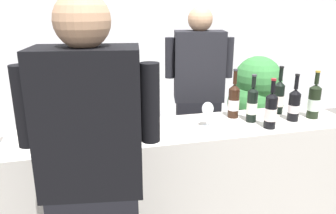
# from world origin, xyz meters

# --- Properties ---
(wall_back) EXTENTS (8.00, 0.10, 2.80)m
(wall_back) POSITION_xyz_m (0.00, 2.60, 1.40)
(wall_back) COLOR white
(wall_back) RESTS_ON ground_plane
(counter) EXTENTS (2.28, 0.50, 0.91)m
(counter) POSITION_xyz_m (0.00, 0.00, 0.46)
(counter) COLOR beige
(counter) RESTS_ON ground_plane
(wine_bottle_0) EXTENTS (0.08, 0.08, 0.34)m
(wine_bottle_0) POSITION_xyz_m (-0.26, 0.13, 1.03)
(wine_bottle_0) COLOR black
(wine_bottle_0) RESTS_ON counter
(wine_bottle_1) EXTENTS (0.08, 0.08, 0.35)m
(wine_bottle_1) POSITION_xyz_m (0.74, 0.12, 1.04)
(wine_bottle_1) COLOR black
(wine_bottle_1) RESTS_ON counter
(wine_bottle_2) EXTENTS (0.07, 0.07, 0.33)m
(wine_bottle_2) POSITION_xyz_m (0.46, 0.00, 1.03)
(wine_bottle_2) COLOR black
(wine_bottle_2) RESTS_ON counter
(wine_bottle_3) EXTENTS (0.08, 0.08, 0.33)m
(wine_bottle_3) POSITION_xyz_m (0.75, -0.05, 1.03)
(wine_bottle_3) COLOR black
(wine_bottle_3) RESTS_ON counter
(wine_bottle_4) EXTENTS (0.08, 0.08, 0.34)m
(wine_bottle_4) POSITION_xyz_m (0.92, -0.04, 1.03)
(wine_bottle_4) COLOR black
(wine_bottle_4) RESTS_ON counter
(wine_bottle_5) EXTENTS (0.08, 0.08, 0.35)m
(wine_bottle_5) POSITION_xyz_m (0.38, 0.12, 1.03)
(wine_bottle_5) COLOR black
(wine_bottle_5) RESTS_ON counter
(wine_bottle_6) EXTENTS (0.08, 0.08, 0.33)m
(wine_bottle_6) POSITION_xyz_m (0.52, -0.14, 1.03)
(wine_bottle_6) COLOR black
(wine_bottle_6) RESTS_ON counter
(wine_glass) EXTENTS (0.08, 0.08, 0.17)m
(wine_glass) POSITION_xyz_m (0.13, -0.02, 1.03)
(wine_glass) COLOR silver
(wine_glass) RESTS_ON counter
(ice_bucket) EXTENTS (0.24, 0.24, 0.22)m
(ice_bucket) POSITION_xyz_m (-0.63, -0.05, 1.02)
(ice_bucket) COLOR silver
(ice_bucket) RESTS_ON counter
(person_server) EXTENTS (0.56, 0.32, 1.67)m
(person_server) POSITION_xyz_m (0.30, 0.64, 0.82)
(person_server) COLOR black
(person_server) RESTS_ON ground_plane
(person_guest) EXTENTS (0.57, 0.30, 1.74)m
(person_guest) POSITION_xyz_m (-0.63, -0.63, 0.85)
(person_guest) COLOR black
(person_guest) RESTS_ON ground_plane
(potted_shrub) EXTENTS (0.59, 0.52, 1.21)m
(potted_shrub) POSITION_xyz_m (1.01, 0.89, 0.71)
(potted_shrub) COLOR brown
(potted_shrub) RESTS_ON ground_plane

